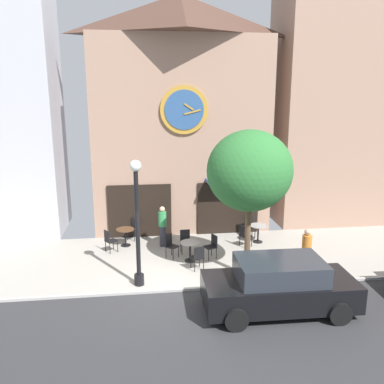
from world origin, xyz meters
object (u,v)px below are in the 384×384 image
cafe_chair_right_end (244,234)px  cafe_chair_facing_street (185,240)px  cafe_table_center_left (125,234)px  pedestrian_orange (306,252)px  cafe_chair_curbside (198,256)px  pedestrian_green (162,226)px  cafe_chair_corner (212,245)px  cafe_table_near_door (258,230)px  street_tree (250,171)px  cafe_chair_left_end (109,239)px  cafe_table_center_right (190,247)px  cafe_chair_mid_row (249,224)px  street_lamp (137,224)px  cafe_chair_by_entrance (171,244)px  cafe_chair_under_awning (134,227)px  parked_car_black (279,286)px

cafe_chair_right_end → cafe_chair_facing_street: (-2.43, -0.32, 0.00)m
cafe_table_center_left → pedestrian_orange: 7.15m
cafe_chair_facing_street → cafe_chair_curbside: same height
cafe_table_center_left → pedestrian_green: bearing=-8.3°
cafe_chair_corner → cafe_table_near_door: bearing=32.8°
street_tree → pedestrian_green: size_ratio=2.97×
cafe_chair_facing_street → pedestrian_green: size_ratio=0.54×
cafe_chair_left_end → cafe_chair_curbside: (3.19, -2.09, 0.00)m
cafe_table_center_right → cafe_chair_mid_row: (2.88, 2.36, -0.00)m
cafe_table_center_right → cafe_table_near_door: cafe_table_center_right is taller
street_lamp → pedestrian_green: street_lamp is taller
cafe_chair_right_end → cafe_chair_corner: bearing=-146.5°
cafe_chair_right_end → pedestrian_green: pedestrian_green is taller
cafe_table_center_left → pedestrian_orange: bearing=-30.2°
cafe_chair_by_entrance → cafe_chair_corner: size_ratio=1.00×
cafe_chair_left_end → cafe_chair_under_awning: bearing=55.7°
cafe_chair_left_end → parked_car_black: bearing=-44.9°
cafe_chair_mid_row → cafe_table_center_left: bearing=-174.7°
cafe_table_center_right → cafe_chair_left_end: cafe_chair_left_end is taller
street_tree → cafe_table_center_left: 6.19m
cafe_chair_curbside → cafe_chair_corner: (0.68, 1.03, 0.00)m
cafe_table_near_door → pedestrian_orange: size_ratio=0.44×
street_tree → parked_car_black: street_tree is taller
cafe_chair_left_end → street_tree: bearing=-29.5°
cafe_chair_right_end → pedestrian_green: bearing=171.6°
pedestrian_orange → cafe_chair_corner: bearing=146.6°
street_tree → cafe_table_center_left: (-4.18, 3.34, -3.11)m
cafe_chair_by_entrance → cafe_chair_left_end: bearing=160.9°
street_tree → cafe_chair_mid_row: (1.12, 3.83, -3.10)m
cafe_chair_mid_row → cafe_chair_corner: 2.98m
cafe_table_center_right → cafe_chair_facing_street: cafe_chair_facing_street is taller
cafe_table_near_door → cafe_chair_corner: bearing=-147.2°
cafe_chair_left_end → cafe_chair_mid_row: same height
cafe_table_near_door → pedestrian_orange: 3.41m
cafe_chair_left_end → cafe_chair_under_awning: (0.95, 1.39, 0.00)m
cafe_chair_under_awning → cafe_chair_right_end: bearing=-18.2°
street_lamp → cafe_chair_corner: size_ratio=4.57×
street_tree → pedestrian_green: 4.96m
cafe_chair_facing_street → cafe_chair_curbside: 1.73m
pedestrian_orange → parked_car_black: bearing=-128.4°
street_tree → cafe_chair_facing_street: street_tree is taller
cafe_chair_corner → cafe_chair_curbside: bearing=-123.3°
cafe_table_near_door → cafe_chair_curbside: size_ratio=0.83×
pedestrian_green → pedestrian_orange: 5.76m
cafe_table_center_right → cafe_chair_by_entrance: cafe_chair_by_entrance is taller
cafe_table_center_left → cafe_chair_by_entrance: size_ratio=0.81×
cafe_table_center_left → cafe_chair_corner: cafe_chair_corner is taller
cafe_table_center_right → cafe_chair_curbside: bearing=-78.2°
cafe_chair_under_awning → pedestrian_green: size_ratio=0.54×
street_tree → cafe_chair_under_awning: (-3.83, 4.09, -3.10)m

